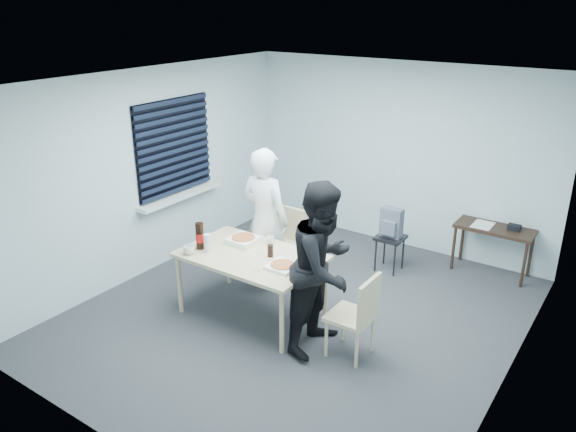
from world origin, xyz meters
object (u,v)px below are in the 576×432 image
Objects in this scene: stool at (390,244)px; chair_right at (359,312)px; soda_bottle at (200,236)px; person_black at (323,267)px; mug_a at (189,250)px; backpack at (391,223)px; person_white at (265,220)px; chair_far at (288,238)px; dining_table at (251,259)px; mug_b at (270,240)px; side_table at (494,233)px.

chair_right is at bearing -74.02° from stool.
soda_bottle is at bearing -175.72° from chair_right.
person_black reaches higher than mug_a.
soda_bottle is (-1.37, -2.08, 0.22)m from backpack.
backpack is at bearing -130.81° from person_white.
person_white is (-0.05, -0.41, 0.37)m from chair_far.
person_white is at bearing 113.66° from dining_table.
chair_right reaches higher than mug_b.
person_white reaches higher than chair_right.
backpack is at bearing 62.73° from mug_b.
person_white is 0.88m from soda_bottle.
dining_table is 0.87× the size of person_black.
backpack is at bearing 66.99° from dining_table.
chair_right is 0.92× the size of side_table.
mug_a reaches higher than stool.
chair_right is (1.36, -0.05, -0.17)m from dining_table.
stool is at bearing -130.55° from person_white.
side_table is 9.63× the size of mug_b.
stool is (1.08, 1.26, -0.51)m from person_white.
person_black is at bearing -85.52° from stool.
side_table is 1.32m from stool.
person_black reaches higher than stool.
dining_table is at bearing 18.95° from soda_bottle.
mug_b is (-1.35, 0.39, 0.28)m from chair_right.
chair_far is 1.00× the size of chair_right.
backpack reaches higher than mug_b.
mug_b is (-0.80, -1.55, 0.12)m from backpack.
person_white reaches higher than dining_table.
chair_far is 2.31× the size of backpack.
chair_far is 0.55m from person_white.
mug_a reaches higher than mug_b.
mug_b is at bearing 89.31° from dining_table.
stool is 3.92× the size of mug_a.
chair_far is 2.64m from side_table.
stool is at bearing 56.83° from soda_bottle.
side_table is 1.32m from backpack.
soda_bottle reaches higher than chair_far.
side_table is at bearing 48.02° from soda_bottle.
soda_bottle is (-0.34, -1.24, 0.38)m from chair_far.
chair_far and chair_right have the same top height.
mug_b is at bearing 133.67° from person_white.
mug_b is (0.57, 0.72, -0.00)m from mug_a.
mug_a is 1.23× the size of mug_b.
dining_table reaches higher than side_table.
backpack is at bearing -148.56° from side_table.
mug_b is (-1.92, -2.23, 0.23)m from side_table.
chair_right is at bearing 157.27° from person_white.
stool is 1.80m from mug_b.
mug_b is (0.28, -0.30, -0.09)m from person_white.
chair_right is at bearing 4.28° from soda_bottle.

